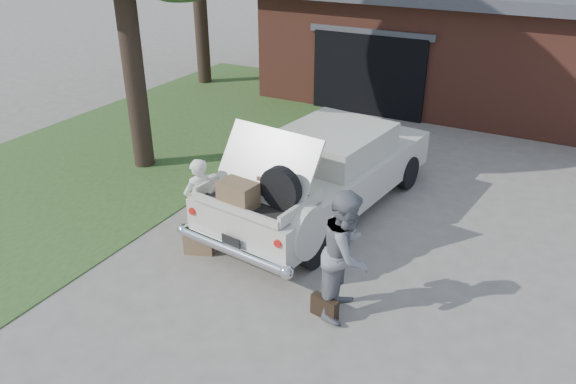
% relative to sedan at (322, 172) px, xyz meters
% --- Properties ---
extents(ground, '(90.00, 90.00, 0.00)m').
position_rel_sedan_xyz_m(ground, '(0.15, -2.21, -0.78)').
color(ground, gray).
rests_on(ground, ground).
extents(grass_strip, '(6.00, 16.00, 0.02)m').
position_rel_sedan_xyz_m(grass_strip, '(-5.35, 0.79, -0.77)').
color(grass_strip, '#2D4C1E').
rests_on(grass_strip, ground).
extents(house, '(12.80, 7.80, 3.30)m').
position_rel_sedan_xyz_m(house, '(1.13, 9.26, 0.89)').
color(house, brown).
rests_on(house, ground).
extents(sedan, '(2.67, 5.52, 2.02)m').
position_rel_sedan_xyz_m(sedan, '(0.00, 0.00, 0.00)').
color(sedan, beige).
rests_on(sedan, ground).
extents(woman_left, '(0.53, 0.65, 1.54)m').
position_rel_sedan_xyz_m(woman_left, '(-1.29, -2.05, -0.01)').
color(woman_left, white).
rests_on(woman_left, ground).
extents(woman_right, '(0.78, 0.97, 1.87)m').
position_rel_sedan_xyz_m(woman_right, '(1.58, -2.59, 0.15)').
color(woman_right, gray).
rests_on(woman_right, ground).
extents(suitcase_left, '(0.50, 0.32, 0.37)m').
position_rel_sedan_xyz_m(suitcase_left, '(-1.11, -2.38, -0.60)').
color(suitcase_left, '#906F49').
rests_on(suitcase_left, ground).
extents(suitcase_right, '(0.42, 0.21, 0.31)m').
position_rel_sedan_xyz_m(suitcase_right, '(1.41, -2.86, -0.62)').
color(suitcase_right, black).
rests_on(suitcase_right, ground).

